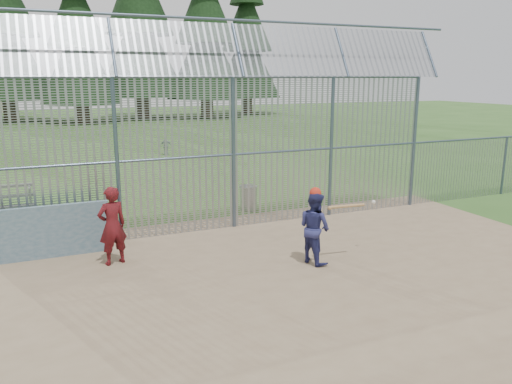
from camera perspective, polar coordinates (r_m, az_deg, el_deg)
name	(u,v)px	position (r m, az deg, el deg)	size (l,w,h in m)	color
ground	(294,272)	(10.64, 4.32, -9.08)	(120.00, 120.00, 0.00)	#2D511E
dirt_infield	(305,280)	(10.23, 5.64, -9.98)	(14.00, 10.00, 0.02)	#756047
dugout_wall	(52,232)	(12.10, -22.32, -4.20)	(2.50, 0.12, 1.20)	#38566B
batter	(314,228)	(10.91, 6.70, -4.06)	(0.77, 0.60, 1.58)	navy
onlooker	(112,226)	(11.16, -16.11, -3.72)	(0.63, 0.41, 1.72)	maroon
bg_kid_seated	(166,146)	(26.56, -10.25, 5.21)	(0.58, 0.24, 0.99)	slate
batting_gear	(324,196)	(10.80, 7.72, -0.48)	(1.75, 0.36, 0.54)	red
trash_can	(248,198)	(15.32, -0.88, -0.65)	(0.56, 0.56, 0.82)	#94979C
backstop_fence	(296,138)	(13.84, 4.57, 6.18)	(20.09, 0.81, 5.30)	#47566B
conifer_row	(106,1)	(51.11, -16.80, 20.16)	(38.48, 12.26, 20.20)	#332319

